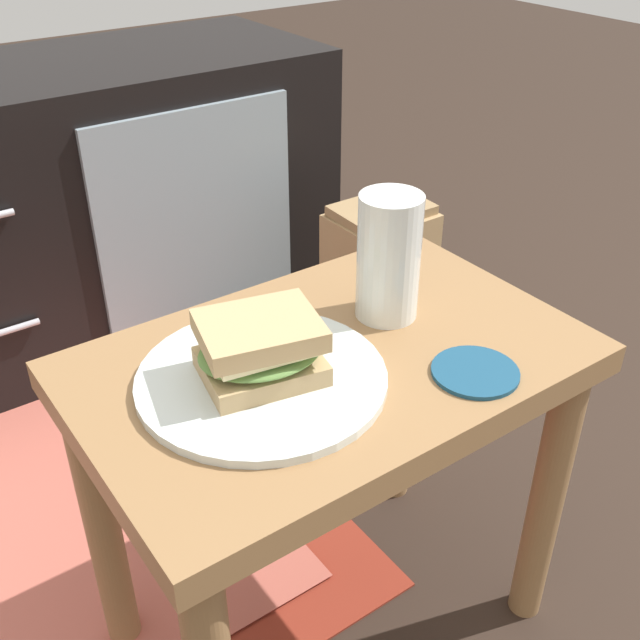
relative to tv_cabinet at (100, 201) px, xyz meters
The scene contains 8 objects.
ground_plane 0.99m from the tv_cabinet, 94.96° to the right, with size 8.00×8.00×0.00m, color #2D2119.
side_table 0.95m from the tv_cabinet, 94.96° to the right, with size 0.56×0.36×0.46m.
tv_cabinet is the anchor object (origin of this frame).
plate 0.98m from the tv_cabinet, 100.26° to the right, with size 0.26×0.26×0.01m, color silver.
sandwich_front 0.99m from the tv_cabinet, 100.26° to the right, with size 0.15×0.13×0.07m.
beer_glass 0.95m from the tv_cabinet, 88.64° to the right, with size 0.07×0.07×0.15m.
coaster 1.08m from the tv_cabinet, 88.87° to the right, with size 0.09×0.09×0.01m, color navy.
paper_bag 0.62m from the tv_cabinet, 48.70° to the right, with size 0.20×0.15×0.34m.
Camera 1 is at (-0.41, -0.56, 0.94)m, focal length 42.84 mm.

